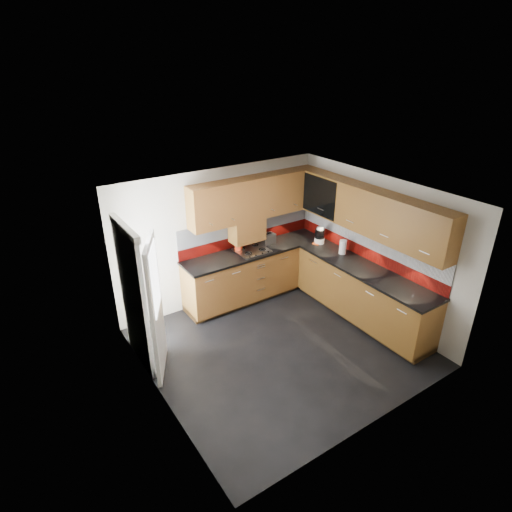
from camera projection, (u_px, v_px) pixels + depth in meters
room at (283, 260)px, 5.89m from camera, size 4.00×3.80×2.64m
base_cabinets at (306, 284)px, 7.42m from camera, size 2.70×3.20×0.95m
countertop at (307, 260)px, 7.19m from camera, size 2.72×3.22×0.04m
backsplash at (309, 237)px, 7.34m from camera, size 2.70×3.20×0.54m
upper_cabinets at (315, 205)px, 6.94m from camera, size 2.50×3.20×0.72m
extractor_hood at (247, 230)px, 7.43m from camera, size 0.60×0.33×0.40m
glass_cabinet at (326, 194)px, 7.38m from camera, size 0.32×0.80×0.66m
back_door at (143, 303)px, 5.76m from camera, size 0.42×1.19×2.04m
gas_hob at (252, 250)px, 7.45m from camera, size 0.55×0.49×0.04m
utensil_pot at (238, 245)px, 7.43m from camera, size 0.13×0.13×0.47m
toaster at (268, 239)px, 7.71m from camera, size 0.27×0.18×0.19m
food_processor at (320, 236)px, 7.70m from camera, size 0.18×0.18×0.30m
paper_towel at (343, 247)px, 7.31m from camera, size 0.14×0.14×0.25m
orange_cloth at (317, 243)px, 7.73m from camera, size 0.17×0.15×0.01m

